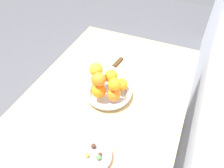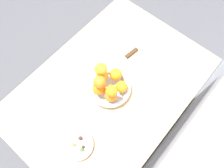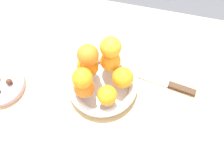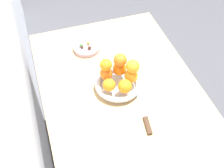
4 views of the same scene
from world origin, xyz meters
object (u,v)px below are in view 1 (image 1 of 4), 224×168
object	(u,v)px
fruit_bowl	(108,93)
knife	(112,68)
orange_5	(96,70)
candy_dish	(93,156)
candy_ball_2	(93,146)
candy_ball_0	(99,157)
orange_1	(114,94)
orange_2	(121,85)
orange_6	(114,84)
orange_7	(99,79)
candy_ball_3	(100,154)
orange_4	(97,80)
dining_table	(107,105)
orange_3	(111,76)
candy_ball_1	(87,155)
orange_0	(99,91)

from	to	relation	value
fruit_bowl	knife	bearing A→B (deg)	-162.21
fruit_bowl	orange_5	distance (m)	0.13
candy_dish	candy_ball_2	distance (m)	0.04
candy_ball_0	candy_ball_2	xyz separation A→B (m)	(-0.03, -0.04, 0.00)
orange_1	orange_2	size ratio (longest dim) A/B	1.05
orange_6	candy_ball_0	distance (m)	0.31
orange_7	knife	distance (m)	0.27
orange_7	orange_1	bearing A→B (deg)	91.14
candy_ball_2	candy_ball_3	bearing A→B (deg)	61.71
orange_4	dining_table	bearing A→B (deg)	93.40
candy_ball_0	knife	size ratio (longest dim) A/B	0.07
orange_3	orange_6	world-z (taller)	orange_6
dining_table	orange_5	bearing A→B (deg)	-88.75
orange_2	candy_ball_1	xyz separation A→B (m)	(0.36, 0.01, -0.04)
orange_3	candy_ball_2	distance (m)	0.36
orange_3	orange_7	size ratio (longest dim) A/B	1.04
candy_ball_0	orange_7	bearing A→B (deg)	-155.65
fruit_bowl	knife	world-z (taller)	fruit_bowl
candy_ball_2	orange_0	bearing A→B (deg)	-159.49
orange_4	candy_ball_3	distance (m)	0.36
orange_1	orange_3	bearing A→B (deg)	-151.39
fruit_bowl	candy_ball_3	size ratio (longest dim) A/B	15.71
candy_ball_3	orange_6	bearing A→B (deg)	-168.52
orange_1	candy_ball_3	bearing A→B (deg)	11.93
dining_table	orange_4	size ratio (longest dim) A/B	16.67
orange_4	orange_2	bearing A→B (deg)	100.48
candy_dish	orange_7	xyz separation A→B (m)	(-0.28, -0.10, 0.13)
orange_6	candy_ball_2	xyz separation A→B (m)	(0.25, 0.02, -0.10)
fruit_bowl	candy_ball_1	bearing A→B (deg)	10.33
dining_table	orange_7	bearing A→B (deg)	-12.10
fruit_bowl	candy_dish	distance (m)	0.33
candy_ball_0	candy_ball_3	bearing A→B (deg)	-175.59
orange_3	orange_2	bearing A→B (deg)	64.14
candy_dish	orange_0	distance (m)	0.29
orange_5	candy_ball_1	bearing A→B (deg)	20.24
candy_dish	orange_1	distance (m)	0.29
orange_4	orange_7	xyz separation A→B (m)	(0.05, 0.04, 0.07)
orange_2	orange_4	size ratio (longest dim) A/B	0.91
orange_1	candy_ball_2	bearing A→B (deg)	4.45
orange_2	orange_5	distance (m)	0.14
candy_ball_1	candy_ball_0	bearing A→B (deg)	100.36
orange_2	orange_6	xyz separation A→B (m)	(0.07, -0.01, 0.06)
candy_dish	orange_0	bearing A→B (deg)	-159.68
candy_ball_3	fruit_bowl	bearing A→B (deg)	-161.83
knife	candy_ball_3	bearing A→B (deg)	18.02
knife	candy_ball_1	bearing A→B (deg)	13.11
orange_6	candy_ball_1	size ratio (longest dim) A/B	3.55
candy_dish	candy_ball_2	size ratio (longest dim) A/B	7.58
orange_3	dining_table	bearing A→B (deg)	-1.01
orange_4	candy_ball_0	bearing A→B (deg)	26.23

